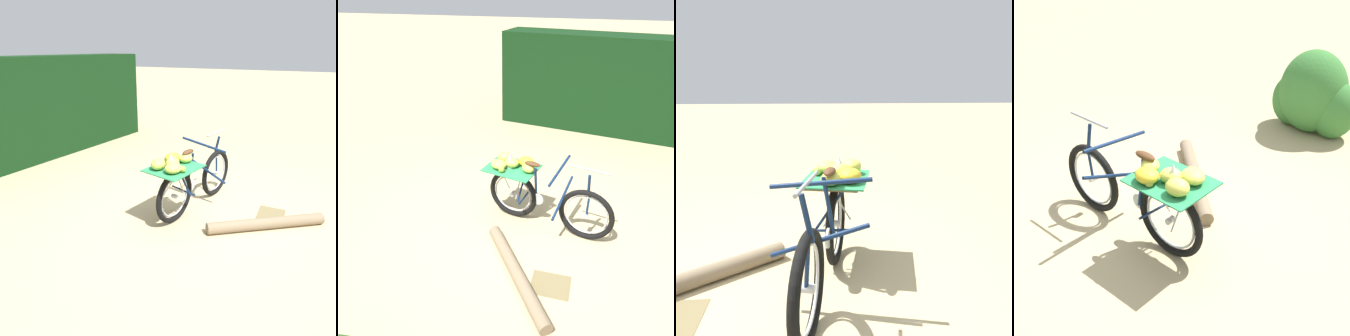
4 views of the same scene
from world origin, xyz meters
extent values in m
plane|color=tan|center=(0.00, 0.00, 0.00)|extent=(60.00, 60.00, 0.00)
torus|color=black|center=(0.78, 0.09, 0.36)|extent=(0.73, 0.24, 0.73)
torus|color=#B7B7BC|center=(0.78, 0.09, 0.36)|extent=(0.56, 0.15, 0.57)
cylinder|color=#B7B7BC|center=(0.78, 0.09, 0.36)|extent=(0.08, 0.09, 0.06)
torus|color=black|center=(-0.24, 0.33, 0.36)|extent=(0.73, 0.24, 0.73)
torus|color=#B7B7BC|center=(-0.24, 0.33, 0.36)|extent=(0.56, 0.15, 0.57)
cylinder|color=#B7B7BC|center=(-0.24, 0.33, 0.36)|extent=(0.08, 0.09, 0.06)
cylinder|color=#0F2347|center=(0.46, 0.16, 0.53)|extent=(0.20, 0.69, 0.30)
cylinder|color=#0F2347|center=(0.39, 0.18, 0.92)|extent=(0.20, 0.70, 0.11)
cylinder|color=#0F2347|center=(0.09, 0.25, 0.64)|extent=(0.06, 0.12, 0.49)
cylinder|color=#0F2347|center=(-0.06, 0.29, 0.38)|extent=(0.11, 0.38, 0.05)
cylinder|color=#0F2347|center=(-0.10, 0.30, 0.59)|extent=(0.10, 0.32, 0.47)
cylinder|color=#0F2347|center=(0.79, 0.08, 0.52)|extent=(0.04, 0.05, 0.30)
cylinder|color=#0F2347|center=(0.77, 0.09, 0.81)|extent=(0.06, 0.10, 0.30)
cylinder|color=gray|center=(0.74, 0.10, 1.02)|extent=(0.51, 0.14, 0.02)
ellipsoid|color=#4C2D19|center=(0.03, 0.27, 0.91)|extent=(0.23, 0.14, 0.06)
cylinder|color=#B7B7BC|center=(0.13, 0.24, 0.40)|extent=(0.16, 0.06, 0.16)
cylinder|color=#B7B7BC|center=(-0.15, 0.31, 0.56)|extent=(0.06, 0.20, 0.39)
cylinder|color=#B7B7BC|center=(-0.36, 0.36, 0.56)|extent=(0.07, 0.24, 0.39)
cube|color=brown|center=(-0.26, 0.33, 0.76)|extent=(0.69, 0.57, 0.02)
cube|color=#287F4C|center=(-0.26, 0.33, 0.78)|extent=(0.79, 0.68, 0.01)
ellipsoid|color=#CCC64C|center=(-0.27, 0.35, 0.84)|extent=(0.21, 0.18, 0.13)
ellipsoid|color=#CCC64C|center=(-0.43, 0.27, 0.84)|extent=(0.29, 0.27, 0.12)
ellipsoid|color=#CCC64C|center=(-0.03, 0.28, 0.84)|extent=(0.24, 0.24, 0.11)
ellipsoid|color=gold|center=(-0.09, 0.44, 0.84)|extent=(0.28, 0.26, 0.12)
ellipsoid|color=#CCC64C|center=(-0.40, 0.49, 0.85)|extent=(0.22, 0.19, 0.14)
sphere|color=#8CAD38|center=(-0.36, 0.17, 0.82)|extent=(0.08, 0.08, 0.08)
sphere|color=#B29333|center=(-0.14, 0.49, 0.82)|extent=(0.07, 0.07, 0.07)
cone|color=white|center=(-0.30, 0.36, 0.88)|extent=(0.17, 0.17, 0.19)
cylinder|color=#7F6B51|center=(0.08, -0.82, 0.08)|extent=(1.02, 1.38, 0.15)
ellipsoid|color=#387533|center=(-0.68, -2.75, 0.55)|extent=(0.89, 0.80, 1.11)
ellipsoid|color=#387533|center=(-0.99, -2.68, 0.39)|extent=(0.61, 0.55, 0.78)
ellipsoid|color=#387533|center=(-0.41, -2.84, 0.36)|extent=(0.55, 0.50, 0.72)
cylinder|color=#4C3823|center=(-0.68, -2.75, 0.11)|extent=(0.08, 0.08, 0.22)
cube|color=olive|center=(0.48, -0.83, 0.00)|extent=(0.44, 0.36, 0.01)
camera|label=1|loc=(-3.56, -1.14, 2.20)|focal=32.81mm
camera|label=2|loc=(0.70, -3.58, 3.00)|focal=36.44mm
camera|label=3|loc=(2.70, 0.13, 1.56)|focal=37.68mm
camera|label=4|loc=(-1.90, 3.25, 2.91)|focal=51.04mm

